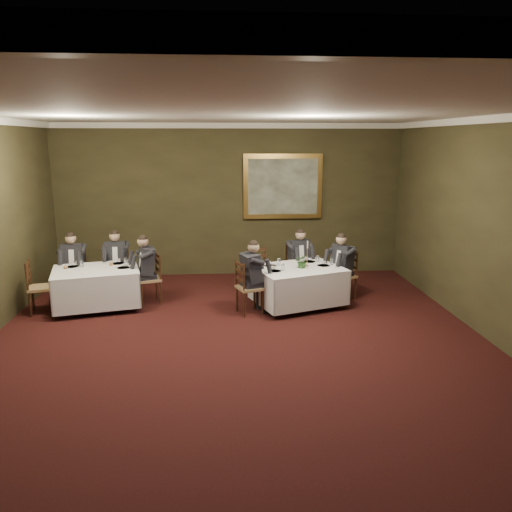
{
  "coord_description": "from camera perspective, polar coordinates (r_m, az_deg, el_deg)",
  "views": [
    {
      "loc": [
        -0.27,
        -6.58,
        3.14
      ],
      "look_at": [
        0.37,
        1.88,
        1.15
      ],
      "focal_mm": 35.0,
      "sensor_mm": 36.0,
      "label": 1
    }
  ],
  "objects": [
    {
      "name": "chair_sec_backright",
      "position": [
        10.74,
        -15.45,
        -2.72
      ],
      "size": [
        0.44,
        0.42,
        1.0
      ],
      "rotation": [
        0.0,
        0.0,
        3.14
      ],
      "color": "#97784D",
      "rests_on": "ground"
    },
    {
      "name": "chair_main_backleft",
      "position": [
        10.17,
        0.48,
        -3.11
      ],
      "size": [
        0.55,
        0.53,
        1.0
      ],
      "rotation": [
        0.0,
        0.0,
        3.45
      ],
      "color": "#97784D",
      "rests_on": "ground"
    },
    {
      "name": "chair_sec_endright",
      "position": [
        10.0,
        -12.02,
        -3.7
      ],
      "size": [
        0.54,
        0.55,
        1.0
      ],
      "rotation": [
        0.0,
        0.0,
        1.88
      ],
      "color": "#97784D",
      "rests_on": "ground"
    },
    {
      "name": "painting",
      "position": [
        11.66,
        3.08,
        7.94
      ],
      "size": [
        1.83,
        0.09,
        1.49
      ],
      "color": "tan",
      "rests_on": "back_wall"
    },
    {
      "name": "candlestick",
      "position": [
        9.6,
        5.87,
        -0.07
      ],
      "size": [
        0.07,
        0.07,
        0.5
      ],
      "color": "gold",
      "rests_on": "table_main"
    },
    {
      "name": "diner_sec_backright",
      "position": [
        10.67,
        -15.54,
        -1.55
      ],
      "size": [
        0.42,
        0.48,
        1.35
      ],
      "rotation": [
        0.0,
        0.0,
        3.14
      ],
      "color": "black",
      "rests_on": "chair_sec_backright"
    },
    {
      "name": "chair_sec_backleft",
      "position": [
        10.75,
        -19.91,
        -3.02
      ],
      "size": [
        0.46,
        0.44,
        1.0
      ],
      "rotation": [
        0.0,
        0.0,
        3.19
      ],
      "color": "#97784D",
      "rests_on": "ground"
    },
    {
      "name": "diner_main_endleft",
      "position": [
        9.16,
        -0.74,
        -3.47
      ],
      "size": [
        0.59,
        0.54,
        1.35
      ],
      "rotation": [
        0.0,
        0.0,
        -1.23
      ],
      "color": "black",
      "rests_on": "chair_main_endleft"
    },
    {
      "name": "crown_molding",
      "position": [
        6.59,
        -2.03,
        15.81
      ],
      "size": [
        8.0,
        10.0,
        0.12
      ],
      "color": "white",
      "rests_on": "back_wall"
    },
    {
      "name": "chair_sec_endleft",
      "position": [
        10.03,
        -23.34,
        -4.45
      ],
      "size": [
        0.5,
        0.52,
        1.0
      ],
      "rotation": [
        0.0,
        0.0,
        -1.36
      ],
      "color": "#97784D",
      "rests_on": "ground"
    },
    {
      "name": "place_setting_table_main",
      "position": [
        9.64,
        1.95,
        -0.89
      ],
      "size": [
        0.33,
        0.31,
        0.14
      ],
      "color": "white",
      "rests_on": "table_main"
    },
    {
      "name": "chair_main_endleft",
      "position": [
        9.23,
        -0.8,
        -4.84
      ],
      "size": [
        0.54,
        0.55,
        1.0
      ],
      "rotation": [
        0.0,
        0.0,
        -1.23
      ],
      "color": "#97784D",
      "rests_on": "ground"
    },
    {
      "name": "ground",
      "position": [
        7.29,
        -1.81,
        -12.3
      ],
      "size": [
        10.0,
        10.0,
        0.0
      ],
      "primitive_type": "plane",
      "color": "black",
      "rests_on": "ground"
    },
    {
      "name": "centerpiece",
      "position": [
        9.46,
        5.33,
        -0.52
      ],
      "size": [
        0.32,
        0.31,
        0.28
      ],
      "primitive_type": "imported",
      "rotation": [
        0.0,
        0.0,
        -0.43
      ],
      "color": "#2D5926",
      "rests_on": "table_main"
    },
    {
      "name": "chair_main_backright",
      "position": [
        10.53,
        4.77,
        -2.59
      ],
      "size": [
        0.55,
        0.53,
        1.0
      ],
      "rotation": [
        0.0,
        0.0,
        3.45
      ],
      "color": "#97784D",
      "rests_on": "ground"
    },
    {
      "name": "diner_main_backright",
      "position": [
        10.46,
        4.83,
        -1.4
      ],
      "size": [
        0.53,
        0.58,
        1.35
      ],
      "rotation": [
        0.0,
        0.0,
        3.45
      ],
      "color": "black",
      "rests_on": "chair_main_backright"
    },
    {
      "name": "diner_sec_endright",
      "position": [
        9.94,
        -12.15,
        -2.44
      ],
      "size": [
        0.58,
        0.53,
        1.35
      ],
      "rotation": [
        0.0,
        0.0,
        1.88
      ],
      "color": "black",
      "rests_on": "chair_sec_endright"
    },
    {
      "name": "ceiling",
      "position": [
        6.59,
        -2.04,
        16.33
      ],
      "size": [
        8.0,
        10.0,
        0.1
      ],
      "primitive_type": "cube",
      "color": "silver",
      "rests_on": "back_wall"
    },
    {
      "name": "diner_main_endright",
      "position": [
        10.07,
        9.88,
        -2.13
      ],
      "size": [
        0.62,
        0.59,
        1.35
      ],
      "rotation": [
        0.0,
        0.0,
        2.12
      ],
      "color": "black",
      "rests_on": "chair_main_endright"
    },
    {
      "name": "back_wall",
      "position": [
        11.66,
        -2.98,
        6.33
      ],
      "size": [
        8.0,
        0.1,
        3.5
      ],
      "primitive_type": "cube",
      "color": "#302B18",
      "rests_on": "ground"
    },
    {
      "name": "place_setting_table_second",
      "position": [
        10.18,
        -19.92,
        -0.92
      ],
      "size": [
        0.33,
        0.31,
        0.14
      ],
      "color": "white",
      "rests_on": "table_second"
    },
    {
      "name": "chair_main_endright",
      "position": [
        10.14,
        9.88,
        -3.36
      ],
      "size": [
        0.59,
        0.59,
        1.0
      ],
      "rotation": [
        0.0,
        0.0,
        2.12
      ],
      "color": "#97784D",
      "rests_on": "ground"
    },
    {
      "name": "table_main",
      "position": [
        9.59,
        4.82,
        -3.14
      ],
      "size": [
        1.92,
        1.68,
        0.67
      ],
      "rotation": [
        0.0,
        0.0,
        0.33
      ],
      "color": "black",
      "rests_on": "ground"
    },
    {
      "name": "diner_sec_backleft",
      "position": [
        10.68,
        -20.02,
        -1.86
      ],
      "size": [
        0.43,
        0.5,
        1.35
      ],
      "rotation": [
        0.0,
        0.0,
        3.19
      ],
      "color": "black",
      "rests_on": "chair_sec_backleft"
    },
    {
      "name": "table_second",
      "position": [
        9.92,
        -17.75,
        -3.18
      ],
      "size": [
        1.8,
        1.52,
        0.67
      ],
      "rotation": [
        0.0,
        0.0,
        0.23
      ],
      "color": "black",
      "rests_on": "ground"
    }
  ]
}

